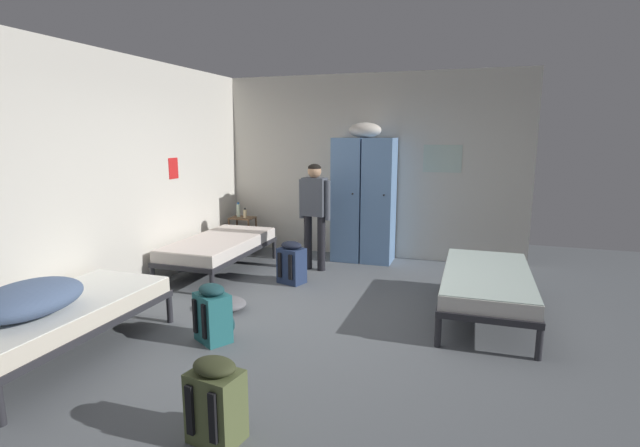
{
  "coord_description": "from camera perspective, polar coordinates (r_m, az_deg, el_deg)",
  "views": [
    {
      "loc": [
        1.56,
        -4.5,
        1.9
      ],
      "look_at": [
        0.0,
        0.27,
        0.95
      ],
      "focal_mm": 26.47,
      "sensor_mm": 36.0,
      "label": 1
    }
  ],
  "objects": [
    {
      "name": "room_backdrop",
      "position": [
        6.42,
        -7.75,
        6.19
      ],
      "size": [
        4.72,
        5.4,
        2.8
      ],
      "color": "beige",
      "rests_on": "ground_plane"
    },
    {
      "name": "shelf_unit",
      "position": [
        7.83,
        -9.31,
        -0.87
      ],
      "size": [
        0.38,
        0.3,
        0.57
      ],
      "color": "brown",
      "rests_on": "ground_plane"
    },
    {
      "name": "locker_bank",
      "position": [
        7.12,
        5.34,
        3.18
      ],
      "size": [
        0.9,
        0.55,
        2.07
      ],
      "color": "#6B93C6",
      "rests_on": "ground_plane"
    },
    {
      "name": "backpack_teal",
      "position": [
        4.55,
        -12.74,
        -10.65
      ],
      "size": [
        0.4,
        0.41,
        0.55
      ],
      "color": "#23666B",
      "rests_on": "ground_plane"
    },
    {
      "name": "water_bottle",
      "position": [
        7.82,
        -9.84,
        1.6
      ],
      "size": [
        0.06,
        0.06,
        0.24
      ],
      "color": "silver",
      "rests_on": "shelf_unit"
    },
    {
      "name": "backpack_olive",
      "position": [
        3.21,
        -12.35,
        -20.26
      ],
      "size": [
        0.35,
        0.37,
        0.55
      ],
      "color": "#566038",
      "rests_on": "ground_plane"
    },
    {
      "name": "bed_left_rear",
      "position": [
        6.69,
        -12.05,
        -2.63
      ],
      "size": [
        0.9,
        1.9,
        0.49
      ],
      "color": "#28282D",
      "rests_on": "ground_plane"
    },
    {
      "name": "clothes_pile_grey",
      "position": [
        5.35,
        -11.47,
        -9.48
      ],
      "size": [
        0.49,
        0.43,
        0.14
      ],
      "color": "slate",
      "rests_on": "ground_plane"
    },
    {
      "name": "person_traveler",
      "position": [
        6.58,
        -0.66,
        2.04
      ],
      "size": [
        0.47,
        0.23,
        1.5
      ],
      "color": "black",
      "rests_on": "ground_plane"
    },
    {
      "name": "bedding_heap",
      "position": [
        4.42,
        -31.73,
        -7.75
      ],
      "size": [
        0.65,
        0.9,
        0.26
      ],
      "color": "slate",
      "rests_on": "bed_left_front"
    },
    {
      "name": "bed_left_front",
      "position": [
        4.68,
        -28.82,
        -9.58
      ],
      "size": [
        0.9,
        1.9,
        0.49
      ],
      "color": "#28282D",
      "rests_on": "ground_plane"
    },
    {
      "name": "lotion_bottle",
      "position": [
        7.71,
        -9.05,
        1.21
      ],
      "size": [
        0.06,
        0.06,
        0.16
      ],
      "color": "beige",
      "rests_on": "shelf_unit"
    },
    {
      "name": "ground_plane",
      "position": [
        5.12,
        -0.95,
        -11.03
      ],
      "size": [
        8.54,
        8.54,
        0.0
      ],
      "primitive_type": "plane",
      "color": "slate"
    },
    {
      "name": "backpack_navy",
      "position": [
        6.13,
        -3.39,
        -4.81
      ],
      "size": [
        0.38,
        0.39,
        0.55
      ],
      "color": "navy",
      "rests_on": "ground_plane"
    },
    {
      "name": "bed_right",
      "position": [
        5.29,
        19.51,
        -6.6
      ],
      "size": [
        0.9,
        1.9,
        0.49
      ],
      "color": "#28282D",
      "rests_on": "ground_plane"
    }
  ]
}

